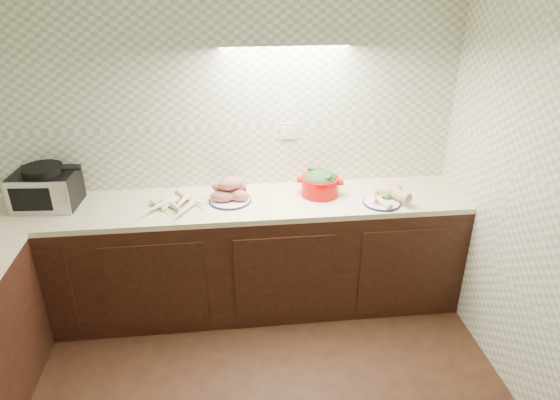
{
  "coord_description": "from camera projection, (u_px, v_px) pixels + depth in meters",
  "views": [
    {
      "loc": [
        0.09,
        -1.72,
        2.48
      ],
      "look_at": [
        0.43,
        1.25,
        1.02
      ],
      "focal_mm": 32.0,
      "sensor_mm": 36.0,
      "label": 1
    }
  ],
  "objects": [
    {
      "name": "room",
      "position": [
        206.0,
        206.0,
        1.9
      ],
      "size": [
        3.6,
        3.6,
        2.6
      ],
      "color": "black",
      "rests_on": "ground"
    },
    {
      "name": "counter",
      "position": [
        105.0,
        337.0,
        2.95
      ],
      "size": [
        3.6,
        3.6,
        0.9
      ],
      "color": "black",
      "rests_on": "ground"
    },
    {
      "name": "toaster_oven",
      "position": [
        46.0,
        188.0,
        3.46
      ],
      "size": [
        0.44,
        0.35,
        0.3
      ],
      "rotation": [
        0.0,
        0.0,
        -0.08
      ],
      "color": "black",
      "rests_on": "counter"
    },
    {
      "name": "parsnip_pile",
      "position": [
        177.0,
        205.0,
        3.44
      ],
      "size": [
        0.39,
        0.4,
        0.08
      ],
      "color": "#F8EDC5",
      "rests_on": "counter"
    },
    {
      "name": "sweet_potato_plate",
      "position": [
        230.0,
        191.0,
        3.56
      ],
      "size": [
        0.31,
        0.31,
        0.18
      ],
      "rotation": [
        0.0,
        0.0,
        0.13
      ],
      "color": "#161445",
      "rests_on": "counter"
    },
    {
      "name": "onion_bowl",
      "position": [
        234.0,
        188.0,
        3.67
      ],
      "size": [
        0.17,
        0.17,
        0.13
      ],
      "color": "black",
      "rests_on": "counter"
    },
    {
      "name": "dutch_oven",
      "position": [
        320.0,
        183.0,
        3.64
      ],
      "size": [
        0.34,
        0.34,
        0.19
      ],
      "rotation": [
        0.0,
        0.0,
        -0.29
      ],
      "color": "#C60200",
      "rests_on": "counter"
    },
    {
      "name": "veg_plate",
      "position": [
        388.0,
        196.0,
        3.56
      ],
      "size": [
        0.34,
        0.34,
        0.12
      ],
      "rotation": [
        0.0,
        0.0,
        0.35
      ],
      "color": "#161445",
      "rests_on": "counter"
    }
  ]
}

